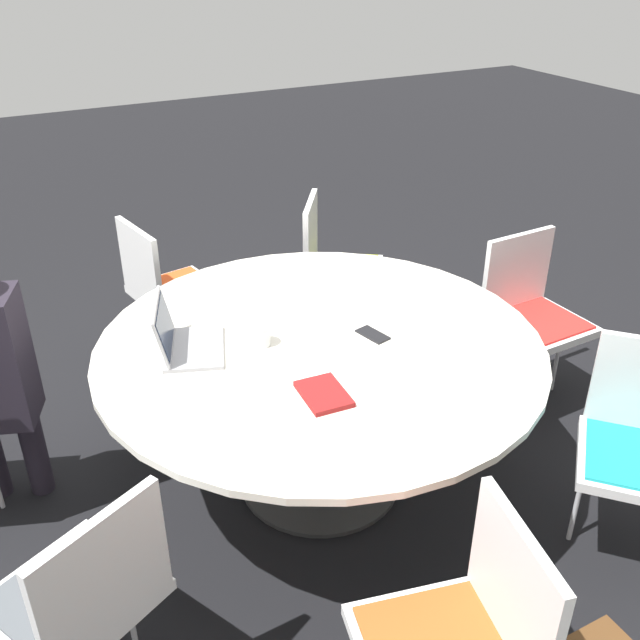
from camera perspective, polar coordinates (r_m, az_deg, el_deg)
ground_plane at (r=3.29m, az=0.00°, el=-12.63°), size 16.00×16.00×0.00m
conference_table at (r=2.91m, az=0.00°, el=-3.54°), size 1.80×1.80×0.72m
chair_1 at (r=2.28m, az=-18.48°, el=-19.96°), size 0.58×0.57×0.86m
chair_2 at (r=2.13m, az=11.43°, el=-23.44°), size 0.51×0.52×0.86m
chair_4 at (r=3.70m, az=16.53°, el=1.02°), size 0.46×0.44×0.86m
chair_5 at (r=4.06m, az=1.04°, el=4.85°), size 0.59×0.60×0.86m
chair_6 at (r=3.88m, az=-12.27°, el=2.89°), size 0.49×0.51×0.86m
laptop at (r=2.82m, az=-11.00°, el=-1.51°), size 0.34×0.39×0.21m
spiral_notebook at (r=2.53m, az=0.30°, el=-5.94°), size 0.16×0.22×0.02m
coffee_cup at (r=2.83m, az=-4.89°, el=-1.20°), size 0.09×0.09×0.09m
cell_phone at (r=2.91m, az=4.24°, el=-1.17°), size 0.10×0.15×0.01m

